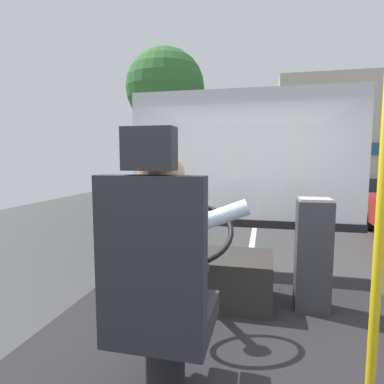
# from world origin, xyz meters

# --- Properties ---
(ground) EXTENTS (18.00, 44.00, 0.06)m
(ground) POSITION_xyz_m (0.00, 8.80, -0.02)
(ground) COLOR #383838
(driver_seat) EXTENTS (0.48, 0.48, 1.35)m
(driver_seat) POSITION_xyz_m (-0.23, -0.50, 1.24)
(driver_seat) COLOR black
(driver_seat) RESTS_ON bus_floor
(bus_driver) EXTENTS (0.81, 0.59, 0.77)m
(bus_driver) POSITION_xyz_m (-0.23, -0.39, 1.43)
(bus_driver) COLOR #282833
(bus_driver) RESTS_ON driver_seat
(steering_console) EXTENTS (1.10, 1.07, 0.88)m
(steering_console) POSITION_xyz_m (-0.23, 0.75, 0.88)
(steering_console) COLOR #282623
(steering_console) RESTS_ON bus_floor
(handrail_pole) EXTENTS (0.04, 0.04, 2.15)m
(handrail_pole) POSITION_xyz_m (0.75, -0.30, 1.73)
(handrail_pole) COLOR gold
(handrail_pole) RESTS_ON bus_floor
(fare_box) EXTENTS (0.27, 0.23, 0.91)m
(fare_box) POSITION_xyz_m (0.63, 0.78, 1.10)
(fare_box) COLOR #333338
(fare_box) RESTS_ON bus_floor
(windshield_panel) EXTENTS (2.50, 0.08, 1.48)m
(windshield_panel) POSITION_xyz_m (0.00, 1.62, 1.70)
(windshield_panel) COLOR silver
(street_tree) EXTENTS (2.67, 2.67, 5.56)m
(street_tree) POSITION_xyz_m (-3.15, 8.91, 4.18)
(street_tree) COLOR #4C3828
(street_tree) RESTS_ON ground
(shop_building) EXTENTS (12.15, 5.49, 6.33)m
(shop_building) POSITION_xyz_m (6.97, 19.09, 3.16)
(shop_building) COLOR #BCB29E
(shop_building) RESTS_ON ground
(parked_car_charcoal) EXTENTS (1.99, 4.21, 1.21)m
(parked_car_charcoal) POSITION_xyz_m (4.02, 10.52, 0.62)
(parked_car_charcoal) COLOR #474C51
(parked_car_charcoal) RESTS_ON ground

